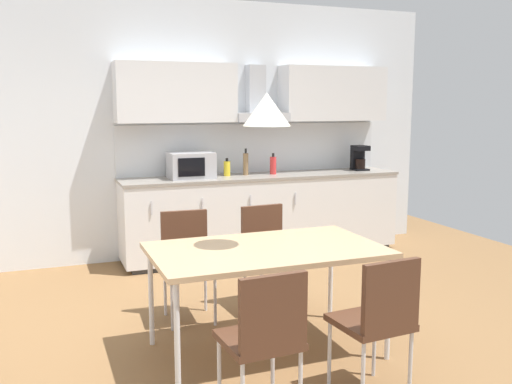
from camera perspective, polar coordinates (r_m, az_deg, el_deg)
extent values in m
cube|color=brown|center=(4.29, -0.39, -15.16)|extent=(8.05, 7.86, 0.02)
cube|color=silver|center=(6.50, -8.78, 6.15)|extent=(6.44, 0.10, 2.89)
cube|color=#333333|center=(6.66, 0.66, -6.04)|extent=(3.08, 0.56, 0.05)
cube|color=silver|center=(6.56, 0.66, -2.23)|extent=(3.21, 0.61, 0.85)
cube|color=gray|center=(6.49, 0.67, 1.60)|extent=(3.23, 0.63, 0.03)
cube|color=silver|center=(5.85, -10.41, -1.60)|extent=(0.01, 0.01, 0.14)
cube|color=silver|center=(5.97, -5.37, -1.29)|extent=(0.01, 0.01, 0.14)
cube|color=silver|center=(6.14, -0.55, -0.98)|extent=(0.01, 0.01, 0.14)
cube|color=silver|center=(6.34, 3.98, -0.68)|extent=(0.01, 0.01, 0.14)
cube|color=silver|center=(6.73, -0.25, 4.42)|extent=(3.21, 0.02, 0.57)
cube|color=silver|center=(6.29, -8.02, 9.81)|extent=(1.30, 0.34, 0.64)
cube|color=silver|center=(6.97, 7.68, 9.71)|extent=(1.30, 0.34, 0.64)
cube|color=#B7BABF|center=(6.55, 0.30, 7.50)|extent=(0.61, 0.40, 0.10)
cube|color=#B7BABF|center=(6.65, -0.05, 10.05)|extent=(0.20, 0.16, 0.59)
cube|color=#ADADB2|center=(6.22, -6.50, 2.66)|extent=(0.48, 0.34, 0.28)
cube|color=black|center=(6.04, -6.46, 2.48)|extent=(0.29, 0.01, 0.20)
cube|color=black|center=(7.05, 10.33, 2.24)|extent=(0.18, 0.18, 0.02)
cylinder|color=black|center=(7.04, 10.39, 2.80)|extent=(0.12, 0.12, 0.12)
cube|color=black|center=(7.09, 10.11, 3.42)|extent=(0.16, 0.08, 0.30)
cube|color=black|center=(7.02, 10.43, 4.34)|extent=(0.18, 0.16, 0.06)
cylinder|color=red|center=(6.55, 1.72, 2.66)|extent=(0.07, 0.07, 0.20)
cylinder|color=black|center=(6.53, 1.73, 3.72)|extent=(0.03, 0.03, 0.04)
cylinder|color=brown|center=(6.46, -1.03, 2.80)|extent=(0.06, 0.06, 0.25)
cylinder|color=black|center=(6.45, -1.04, 4.13)|extent=(0.02, 0.02, 0.05)
cylinder|color=yellow|center=(6.39, -2.92, 2.35)|extent=(0.07, 0.07, 0.16)
cylinder|color=black|center=(6.38, -2.93, 3.25)|extent=(0.03, 0.03, 0.04)
cube|color=tan|center=(3.94, 1.04, -5.82)|extent=(1.58, 0.94, 0.04)
cylinder|color=silver|center=(3.49, -7.89, -14.48)|extent=(0.04, 0.04, 0.72)
cylinder|color=silver|center=(4.04, 13.11, -11.29)|extent=(0.04, 0.04, 0.72)
cylinder|color=silver|center=(4.24, -10.45, -10.26)|extent=(0.04, 0.04, 0.72)
cylinder|color=silver|center=(4.70, 7.48, -8.25)|extent=(0.04, 0.04, 0.72)
cube|color=#4C2D1E|center=(4.62, -6.72, -7.38)|extent=(0.42, 0.42, 0.04)
cube|color=#4C2D1E|center=(4.73, -7.19, -4.24)|extent=(0.38, 0.06, 0.40)
cylinder|color=silver|center=(4.57, -4.11, -10.63)|extent=(0.02, 0.02, 0.43)
cylinder|color=silver|center=(4.50, -8.39, -10.99)|extent=(0.02, 0.02, 0.43)
cylinder|color=silver|center=(4.88, -5.08, -9.35)|extent=(0.02, 0.02, 0.43)
cylinder|color=silver|center=(4.82, -9.08, -9.66)|extent=(0.02, 0.02, 0.43)
cube|color=#4C2D1E|center=(4.83, 1.52, -6.59)|extent=(0.43, 0.43, 0.04)
cube|color=#4C2D1E|center=(4.94, 0.59, -3.62)|extent=(0.38, 0.07, 0.40)
cylinder|color=silver|center=(4.84, 4.26, -9.51)|extent=(0.02, 0.02, 0.43)
cylinder|color=silver|center=(4.69, 0.58, -10.10)|extent=(0.02, 0.02, 0.43)
cylinder|color=silver|center=(5.12, 2.36, -8.45)|extent=(0.02, 0.02, 0.43)
cylinder|color=silver|center=(4.98, -1.15, -8.95)|extent=(0.02, 0.02, 0.43)
cube|color=#4C2D1E|center=(3.23, 0.28, -14.57)|extent=(0.42, 0.42, 0.04)
cube|color=#4C2D1E|center=(3.00, 1.75, -11.94)|extent=(0.38, 0.06, 0.40)
cylinder|color=silver|center=(3.42, -3.70, -17.60)|extent=(0.02, 0.02, 0.43)
cylinder|color=silver|center=(3.54, 1.68, -16.61)|extent=(0.02, 0.02, 0.43)
cube|color=#4C2D1E|center=(3.54, 11.35, -12.65)|extent=(0.43, 0.43, 0.04)
cube|color=#4C2D1E|center=(3.33, 13.36, -10.07)|extent=(0.38, 0.07, 0.40)
cylinder|color=silver|center=(3.66, 7.36, -15.76)|extent=(0.02, 0.02, 0.43)
cylinder|color=silver|center=(3.84, 11.74, -14.64)|extent=(0.02, 0.02, 0.43)
cylinder|color=silver|center=(3.41, 10.64, -17.77)|extent=(0.02, 0.02, 0.43)
cylinder|color=silver|center=(3.61, 15.17, -16.40)|extent=(0.02, 0.02, 0.43)
cone|color=silver|center=(3.81, 1.08, 8.26)|extent=(0.32, 0.32, 0.22)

